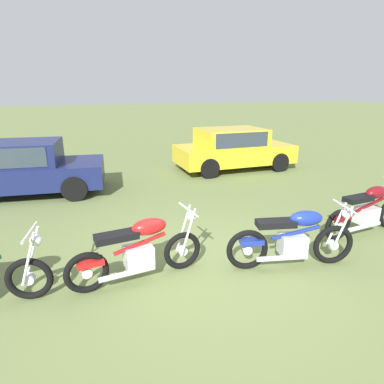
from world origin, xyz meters
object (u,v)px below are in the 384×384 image
(motorcycle_blue, at_px, (293,239))
(car_yellow, at_px, (233,147))
(motorcycle_red, at_px, (139,250))
(car_navy, at_px, (18,166))
(motorcycle_maroon, at_px, (367,210))

(motorcycle_blue, relative_size, car_yellow, 0.51)
(motorcycle_red, height_order, car_yellow, car_yellow)
(car_navy, bearing_deg, car_yellow, 12.99)
(motorcycle_red, height_order, motorcycle_maroon, same)
(motorcycle_maroon, relative_size, car_yellow, 0.51)
(motorcycle_blue, height_order, car_yellow, car_yellow)
(motorcycle_maroon, height_order, car_navy, car_navy)
(motorcycle_red, relative_size, car_navy, 0.48)
(motorcycle_blue, distance_m, car_yellow, 6.65)
(motorcycle_red, xyz_separation_m, motorcycle_blue, (2.36, -0.42, 0.00))
(motorcycle_red, distance_m, car_yellow, 7.36)
(car_navy, relative_size, car_yellow, 1.07)
(motorcycle_maroon, xyz_separation_m, car_navy, (-6.73, 4.94, 0.32))
(motorcycle_red, relative_size, motorcycle_maroon, 1.00)
(car_yellow, bearing_deg, motorcycle_blue, -108.58)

